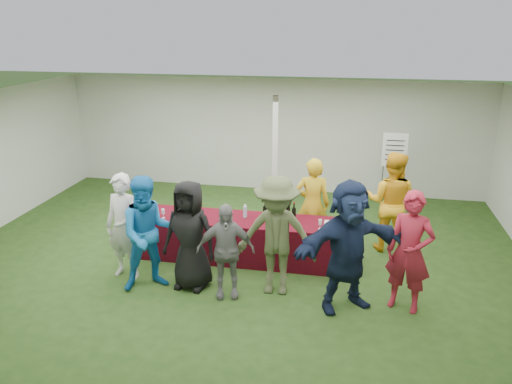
% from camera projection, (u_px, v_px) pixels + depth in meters
% --- Properties ---
extents(ground, '(60.00, 60.00, 0.00)m').
position_uv_depth(ground, '(235.00, 261.00, 8.69)').
color(ground, '#284719').
rests_on(ground, ground).
extents(tent, '(10.00, 10.00, 10.00)m').
position_uv_depth(tent, '(275.00, 169.00, 9.27)').
color(tent, white).
rests_on(tent, ground).
extents(serving_table, '(3.60, 0.80, 0.75)m').
position_uv_depth(serving_table, '(245.00, 239.00, 8.65)').
color(serving_table, '#550B19').
rests_on(serving_table, ground).
extents(wine_bottles, '(0.57, 0.15, 0.32)m').
position_uv_depth(wine_bottles, '(279.00, 212.00, 8.51)').
color(wine_bottles, black).
rests_on(wine_bottles, serving_table).
extents(wine_glasses, '(2.74, 0.14, 0.16)m').
position_uv_depth(wine_glasses, '(217.00, 216.00, 8.35)').
color(wine_glasses, silver).
rests_on(wine_glasses, serving_table).
extents(water_bottle, '(0.07, 0.07, 0.23)m').
position_uv_depth(water_bottle, '(245.00, 212.00, 8.57)').
color(water_bottle, silver).
rests_on(water_bottle, serving_table).
extents(bar_towel, '(0.25, 0.18, 0.03)m').
position_uv_depth(bar_towel, '(332.00, 223.00, 8.31)').
color(bar_towel, white).
rests_on(bar_towel, serving_table).
extents(dump_bucket, '(0.26, 0.26, 0.18)m').
position_uv_depth(dump_bucket, '(344.00, 226.00, 8.00)').
color(dump_bucket, slate).
rests_on(dump_bucket, serving_table).
extents(wine_list_sign, '(0.50, 0.03, 1.80)m').
position_uv_depth(wine_list_sign, '(394.00, 156.00, 10.26)').
color(wine_list_sign, slate).
rests_on(wine_list_sign, ground).
extents(staff_pourer, '(0.67, 0.47, 1.72)m').
position_uv_depth(staff_pourer, '(312.00, 205.00, 8.87)').
color(staff_pourer, gold).
rests_on(staff_pourer, ground).
extents(staff_back, '(1.03, 0.89, 1.83)m').
position_uv_depth(staff_back, '(391.00, 202.00, 8.84)').
color(staff_back, '#F0AB1A').
rests_on(staff_back, ground).
extents(customer_0, '(0.69, 0.52, 1.73)m').
position_uv_depth(customer_0, '(124.00, 227.00, 7.91)').
color(customer_0, silver).
rests_on(customer_0, ground).
extents(customer_1, '(1.10, 1.03, 1.81)m').
position_uv_depth(customer_1, '(149.00, 233.00, 7.56)').
color(customer_1, '#1970BB').
rests_on(customer_1, ground).
extents(customer_2, '(0.91, 0.66, 1.73)m').
position_uv_depth(customer_2, '(190.00, 235.00, 7.60)').
color(customer_2, black).
rests_on(customer_2, ground).
extents(customer_3, '(0.93, 0.55, 1.48)m').
position_uv_depth(customer_3, '(225.00, 251.00, 7.37)').
color(customer_3, slate).
rests_on(customer_3, ground).
extents(customer_4, '(1.21, 0.71, 1.86)m').
position_uv_depth(customer_4, '(276.00, 236.00, 7.41)').
color(customer_4, '#4B5431').
rests_on(customer_4, ground).
extents(customer_5, '(1.83, 1.41, 1.94)m').
position_uv_depth(customer_5, '(348.00, 246.00, 6.99)').
color(customer_5, '#15203B').
rests_on(customer_5, ground).
extents(customer_6, '(0.75, 0.62, 1.78)m').
position_uv_depth(customer_6, '(410.00, 252.00, 6.99)').
color(customer_6, maroon).
rests_on(customer_6, ground).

